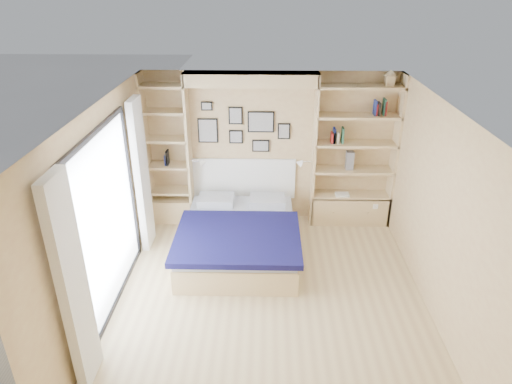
{
  "coord_description": "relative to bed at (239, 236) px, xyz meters",
  "views": [
    {
      "loc": [
        -0.06,
        -4.77,
        3.82
      ],
      "look_at": [
        -0.2,
        0.9,
        1.1
      ],
      "focal_mm": 32.0,
      "sensor_mm": 36.0,
      "label": 1
    }
  ],
  "objects": [
    {
      "name": "photo_gallery",
      "position": [
        -0.0,
        1.15,
        1.33
      ],
      "size": [
        1.48,
        0.02,
        0.82
      ],
      "color": "black",
      "rests_on": "ground"
    },
    {
      "name": "bed",
      "position": [
        0.0,
        0.0,
        0.0
      ],
      "size": [
        1.75,
        2.26,
        1.07
      ],
      "color": "#CEB281",
      "rests_on": "ground"
    },
    {
      "name": "deck_chair",
      "position": [
        -2.87,
        -0.66,
        0.08
      ],
      "size": [
        0.7,
        0.87,
        0.76
      ],
      "rotation": [
        0.0,
        0.0,
        0.37
      ],
      "color": "tan",
      "rests_on": "ground"
    },
    {
      "name": "shelf_decor",
      "position": [
        1.51,
        0.99,
        1.4
      ],
      "size": [
        3.55,
        0.23,
        2.03
      ],
      "color": "#A51E1E",
      "rests_on": "ground"
    },
    {
      "name": "ground",
      "position": [
        0.45,
        -1.07,
        -0.28
      ],
      "size": [
        4.5,
        4.5,
        0.0
      ],
      "primitive_type": "plane",
      "color": "#D1B983",
      "rests_on": "ground"
    },
    {
      "name": "room_shell",
      "position": [
        0.06,
        0.45,
        0.8
      ],
      "size": [
        4.5,
        4.5,
        4.5
      ],
      "color": "#D8BD83",
      "rests_on": "ground"
    },
    {
      "name": "reading_lamps",
      "position": [
        0.15,
        0.93,
        0.82
      ],
      "size": [
        1.92,
        0.12,
        0.15
      ],
      "color": "silver",
      "rests_on": "ground"
    }
  ]
}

